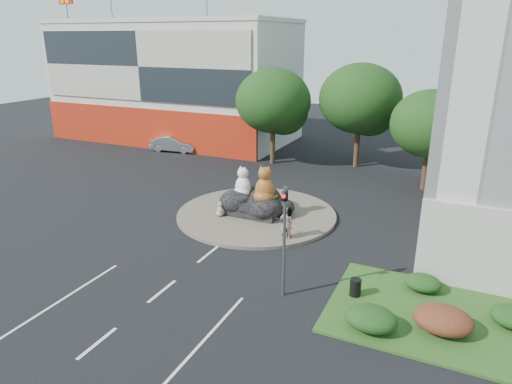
% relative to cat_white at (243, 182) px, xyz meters
% --- Properties ---
extents(ground, '(120.00, 120.00, 0.00)m').
position_rel_cat_white_xyz_m(ground, '(0.97, -10.06, -2.11)').
color(ground, black).
rests_on(ground, ground).
extents(roundabout_island, '(10.00, 10.00, 0.20)m').
position_rel_cat_white_xyz_m(roundabout_island, '(0.97, -0.06, -2.01)').
color(roundabout_island, brown).
rests_on(roundabout_island, ground).
extents(rock_plinth, '(3.20, 2.60, 0.90)m').
position_rel_cat_white_xyz_m(rock_plinth, '(0.97, -0.06, -1.46)').
color(rock_plinth, black).
rests_on(rock_plinth, roundabout_island).
extents(shophouse_block, '(25.20, 12.30, 17.40)m').
position_rel_cat_white_xyz_m(shophouse_block, '(-17.03, 17.85, 4.08)').
color(shophouse_block, beige).
rests_on(shophouse_block, ground).
extents(grass_verge, '(10.00, 6.00, 0.12)m').
position_rel_cat_white_xyz_m(grass_verge, '(12.97, -7.06, -2.05)').
color(grass_verge, '#1F4A18').
rests_on(grass_verge, ground).
extents(tree_left, '(6.46, 6.46, 8.27)m').
position_rel_cat_white_xyz_m(tree_left, '(-2.96, 12.00, 3.14)').
color(tree_left, '#382314').
rests_on(tree_left, ground).
extents(tree_mid, '(6.84, 6.84, 8.76)m').
position_rel_cat_white_xyz_m(tree_mid, '(4.04, 14.00, 3.45)').
color(tree_mid, '#382314').
rests_on(tree_mid, ground).
extents(tree_right, '(5.70, 5.70, 7.30)m').
position_rel_cat_white_xyz_m(tree_right, '(10.04, 10.00, 2.52)').
color(tree_right, '#382314').
rests_on(tree_right, ground).
extents(hedge_near_green, '(2.00, 1.60, 0.90)m').
position_rel_cat_white_xyz_m(hedge_near_green, '(9.97, -9.06, -1.54)').
color(hedge_near_green, '#103310').
rests_on(hedge_near_green, grass_verge).
extents(hedge_red, '(2.20, 1.76, 0.99)m').
position_rel_cat_white_xyz_m(hedge_red, '(12.47, -8.06, -1.49)').
color(hedge_red, '#431E12').
rests_on(hedge_red, grass_verge).
extents(hedge_back_green, '(1.60, 1.28, 0.72)m').
position_rel_cat_white_xyz_m(hedge_back_green, '(11.47, -5.26, -1.63)').
color(hedge_back_green, '#103310').
rests_on(hedge_back_green, grass_verge).
extents(traffic_light, '(0.44, 1.24, 5.00)m').
position_rel_cat_white_xyz_m(traffic_light, '(6.07, -8.06, 1.51)').
color(traffic_light, '#595B60').
rests_on(traffic_light, ground).
extents(street_lamp, '(2.34, 0.22, 8.06)m').
position_rel_cat_white_xyz_m(street_lamp, '(13.79, -2.06, 2.44)').
color(street_lamp, '#595B60').
rests_on(street_lamp, ground).
extents(cat_white, '(1.48, 1.38, 2.02)m').
position_rel_cat_white_xyz_m(cat_white, '(0.00, 0.00, 0.00)').
color(cat_white, white).
rests_on(cat_white, rock_plinth).
extents(cat_tabby, '(1.51, 1.34, 2.35)m').
position_rel_cat_white_xyz_m(cat_tabby, '(1.64, -0.31, 0.16)').
color(cat_tabby, '#A75022').
rests_on(cat_tabby, rock_plinth).
extents(kitten_calico, '(0.74, 0.72, 0.95)m').
position_rel_cat_white_xyz_m(kitten_calico, '(-0.84, -1.48, -1.43)').
color(kitten_calico, beige).
rests_on(kitten_calico, roundabout_island).
extents(kitten_white, '(0.62, 0.60, 0.80)m').
position_rel_cat_white_xyz_m(kitten_white, '(2.37, -0.64, -1.51)').
color(kitten_white, silver).
rests_on(kitten_white, roundabout_island).
extents(pedestrian_pink, '(0.76, 0.62, 1.81)m').
position_rel_cat_white_xyz_m(pedestrian_pink, '(4.08, -2.90, -1.00)').
color(pedestrian_pink, tan).
rests_on(pedestrian_pink, roundabout_island).
extents(pedestrian_dark, '(0.87, 0.71, 1.64)m').
position_rel_cat_white_xyz_m(pedestrian_dark, '(3.93, -2.60, -1.09)').
color(pedestrian_dark, black).
rests_on(pedestrian_dark, roundabout_island).
extents(parked_car, '(4.85, 2.27, 1.54)m').
position_rel_cat_white_xyz_m(parked_car, '(-13.47, 11.92, -1.34)').
color(parked_car, '#A0A3A7').
rests_on(parked_car, ground).
extents(litter_bin, '(0.59, 0.59, 0.77)m').
position_rel_cat_white_xyz_m(litter_bin, '(8.87, -6.94, -1.60)').
color(litter_bin, black).
rests_on(litter_bin, grass_verge).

